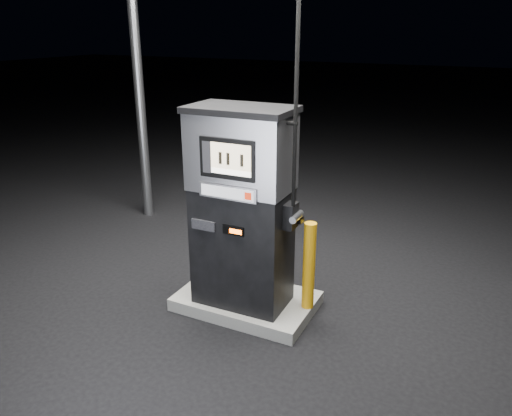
% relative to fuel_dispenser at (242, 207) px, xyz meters
% --- Properties ---
extents(ground, '(80.00, 80.00, 0.00)m').
position_rel_fuel_dispenser_xyz_m(ground, '(-0.01, 0.10, -1.31)').
color(ground, black).
rests_on(ground, ground).
extents(pump_island, '(1.60, 1.00, 0.15)m').
position_rel_fuel_dispenser_xyz_m(pump_island, '(-0.01, 0.10, -1.24)').
color(pump_island, slate).
rests_on(pump_island, ground).
extents(fuel_dispenser, '(1.25, 0.69, 4.70)m').
position_rel_fuel_dispenser_xyz_m(fuel_dispenser, '(0.00, 0.00, 0.00)').
color(fuel_dispenser, black).
rests_on(fuel_dispenser, pump_island).
extents(bollard_left, '(0.15, 0.15, 0.90)m').
position_rel_fuel_dispenser_xyz_m(bollard_left, '(-0.56, 0.22, -0.71)').
color(bollard_left, orange).
rests_on(bollard_left, pump_island).
extents(bollard_right, '(0.14, 0.14, 1.03)m').
position_rel_fuel_dispenser_xyz_m(bollard_right, '(0.73, 0.20, -0.65)').
color(bollard_right, orange).
rests_on(bollard_right, pump_island).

